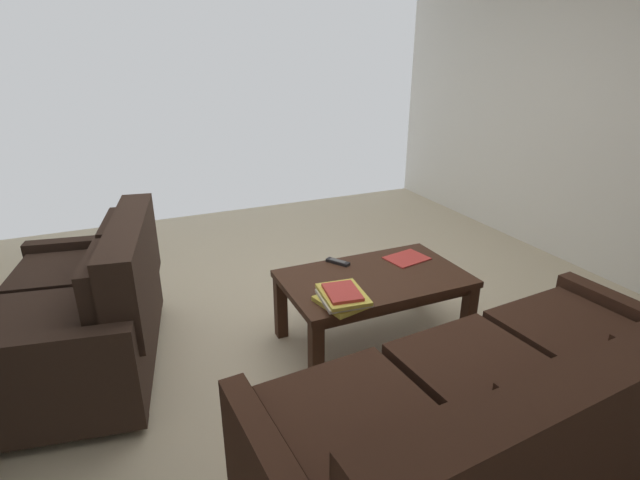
# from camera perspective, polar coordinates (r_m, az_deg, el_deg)

# --- Properties ---
(ground_plane) EXTENTS (5.17, 5.53, 0.01)m
(ground_plane) POSITION_cam_1_polar(r_m,az_deg,el_deg) (3.24, -1.08, -11.13)
(ground_plane) COLOR beige
(wall_left) EXTENTS (0.12, 5.53, 2.67)m
(wall_left) POSITION_cam_1_polar(r_m,az_deg,el_deg) (4.43, 32.29, 13.09)
(wall_left) COLOR silver
(wall_left) RESTS_ON ground
(sofa_main) EXTENTS (2.08, 1.03, 0.82)m
(sofa_main) POSITION_cam_1_polar(r_m,az_deg,el_deg) (2.20, 20.95, -19.58)
(sofa_main) COLOR black
(sofa_main) RESTS_ON ground
(loveseat_near) EXTENTS (1.02, 1.42, 0.89)m
(loveseat_near) POSITION_cam_1_polar(r_m,az_deg,el_deg) (3.04, -25.86, -7.66)
(loveseat_near) COLOR black
(loveseat_near) RESTS_ON ground
(coffee_table) EXTENTS (1.12, 0.67, 0.46)m
(coffee_table) POSITION_cam_1_polar(r_m,az_deg,el_deg) (2.99, 6.43, -5.43)
(coffee_table) COLOR #3D2316
(coffee_table) RESTS_ON ground
(book_stack) EXTENTS (0.28, 0.32, 0.08)m
(book_stack) POSITION_cam_1_polar(r_m,az_deg,el_deg) (2.62, 2.72, -6.81)
(book_stack) COLOR #E0CC4C
(book_stack) RESTS_ON coffee_table
(tv_remote) EXTENTS (0.12, 0.16, 0.02)m
(tv_remote) POSITION_cam_1_polar(r_m,az_deg,el_deg) (3.10, 2.13, -2.62)
(tv_remote) COLOR black
(tv_remote) RESTS_ON coffee_table
(loose_magazine) EXTENTS (0.29, 0.24, 0.01)m
(loose_magazine) POSITION_cam_1_polar(r_m,az_deg,el_deg) (3.22, 10.27, -2.15)
(loose_magazine) COLOR #C63833
(loose_magazine) RESTS_ON coffee_table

